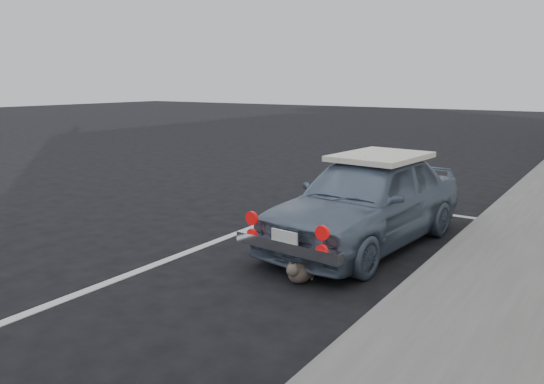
# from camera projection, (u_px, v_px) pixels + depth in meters

# --- Properties ---
(ground) EXTENTS (80.00, 80.00, 0.00)m
(ground) POSITION_uv_depth(u_px,v_px,m) (16.00, 376.00, 3.82)
(ground) COLOR black
(ground) RESTS_ON ground
(pline_front) EXTENTS (3.00, 0.12, 0.01)m
(pline_front) POSITION_uv_depth(u_px,v_px,m) (403.00, 209.00, 8.83)
(pline_front) COLOR silver
(pline_front) RESTS_ON ground
(pline_side) EXTENTS (0.12, 7.00, 0.01)m
(pline_side) POSITION_uv_depth(u_px,v_px,m) (199.00, 248.00, 6.75)
(pline_side) COLOR silver
(pline_side) RESTS_ON ground
(retro_coupe) EXTENTS (1.69, 3.58, 1.18)m
(retro_coupe) POSITION_uv_depth(u_px,v_px,m) (366.00, 199.00, 6.80)
(retro_coupe) COLOR slate
(retro_coupe) RESTS_ON ground
(cat) EXTENTS (0.23, 0.50, 0.27)m
(cat) POSITION_uv_depth(u_px,v_px,m) (300.00, 272.00, 5.57)
(cat) COLOR #61574A
(cat) RESTS_ON ground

